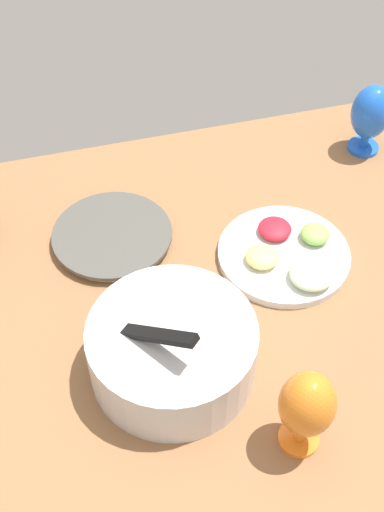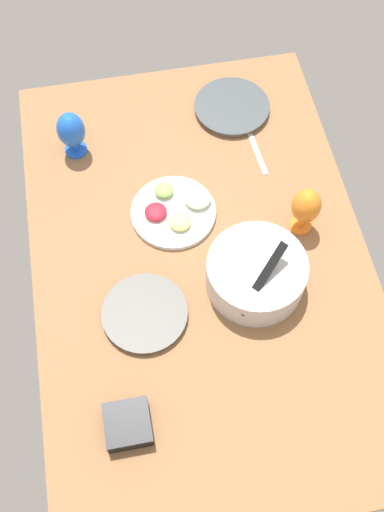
# 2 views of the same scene
# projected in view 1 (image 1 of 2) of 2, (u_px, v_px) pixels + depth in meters

# --- Properties ---
(ground_plane) EXTENTS (1.60, 1.04, 0.04)m
(ground_plane) POSITION_uv_depth(u_px,v_px,m) (211.00, 301.00, 1.33)
(ground_plane) COLOR #8C603D
(dinner_plate_right) EXTENTS (0.25, 0.25, 0.02)m
(dinner_plate_right) POSITION_uv_depth(u_px,v_px,m) (112.00, 236.00, 1.40)
(dinner_plate_right) COLOR silver
(dinner_plate_right) RESTS_ON ground_plane
(mixing_bowl) EXTENTS (0.30, 0.30, 0.19)m
(mixing_bowl) POSITION_uv_depth(u_px,v_px,m) (172.00, 348.00, 1.15)
(mixing_bowl) COLOR silver
(mixing_bowl) RESTS_ON ground_plane
(fruit_platter) EXTENTS (0.27, 0.27, 0.05)m
(fruit_platter) POSITION_uv_depth(u_px,v_px,m) (287.00, 254.00, 1.36)
(fruit_platter) COLOR silver
(fruit_platter) RESTS_ON ground_plane
(hurricane_glass_orange) EXTENTS (0.09, 0.09, 0.18)m
(hurricane_glass_orange) POSITION_uv_depth(u_px,v_px,m) (307.00, 406.00, 1.02)
(hurricane_glass_orange) COLOR orange
(hurricane_glass_orange) RESTS_ON ground_plane
(hurricane_glass_blue) EXTENTS (0.09, 0.09, 0.18)m
(hurricane_glass_blue) POSITION_uv_depth(u_px,v_px,m) (371.00, 114.00, 1.54)
(hurricane_glass_blue) COLOR blue
(hurricane_glass_blue) RESTS_ON ground_plane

